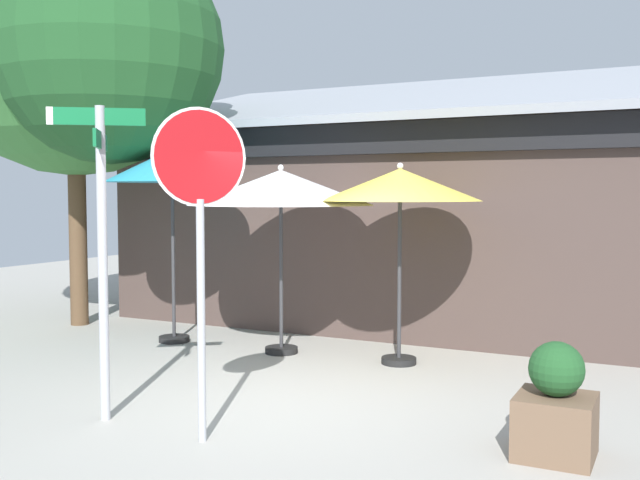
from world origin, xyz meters
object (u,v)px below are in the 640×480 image
patio_umbrella_teal_left (172,167)px  patio_umbrella_mustard_right (400,187)px  sidewalk_planter (556,408)px  street_sign_post (102,230)px  stop_sign (200,207)px  patio_umbrella_ivory_center (281,189)px  shade_tree (83,38)px

patio_umbrella_teal_left → patio_umbrella_mustard_right: (3.38, 0.17, -0.29)m
patio_umbrella_teal_left → sidewalk_planter: patio_umbrella_teal_left is taller
street_sign_post → patio_umbrella_mustard_right: bearing=63.4°
stop_sign → patio_umbrella_ivory_center: size_ratio=1.14×
sidewalk_planter → patio_umbrella_ivory_center: bearing=148.7°
stop_sign → patio_umbrella_mustard_right: stop_sign is taller
patio_umbrella_teal_left → street_sign_post: bearing=-62.3°
patio_umbrella_ivory_center → sidewalk_planter: bearing=-31.3°
patio_umbrella_mustard_right → shade_tree: (-5.27, 0.09, 2.33)m
stop_sign → shade_tree: 6.46m
patio_umbrella_mustard_right → street_sign_post: bearing=-116.6°
sidewalk_planter → patio_umbrella_teal_left: bearing=157.6°
patio_umbrella_teal_left → patio_umbrella_ivory_center: (1.75, 0.05, -0.31)m
patio_umbrella_mustard_right → patio_umbrella_ivory_center: bearing=-175.7°
street_sign_post → patio_umbrella_mustard_right: street_sign_post is taller
street_sign_post → stop_sign: (1.18, -0.08, 0.23)m
patio_umbrella_ivory_center → shade_tree: shade_tree is taller
street_sign_post → patio_umbrella_teal_left: street_sign_post is taller
patio_umbrella_ivory_center → patio_umbrella_mustard_right: patio_umbrella_ivory_center is taller
patio_umbrella_teal_left → patio_umbrella_mustard_right: size_ratio=1.13×
stop_sign → patio_umbrella_teal_left: (-2.87, 3.30, 0.48)m
stop_sign → sidewalk_planter: (2.79, 0.97, -1.63)m
patio_umbrella_mustard_right → stop_sign: bearing=-98.4°
street_sign_post → sidewalk_planter: (3.97, 0.89, -1.40)m
patio_umbrella_ivory_center → sidewalk_planter: size_ratio=2.66×
patio_umbrella_teal_left → sidewalk_planter: (5.66, -2.33, -2.11)m
street_sign_post → patio_umbrella_mustard_right: size_ratio=1.17×
patio_umbrella_teal_left → patio_umbrella_ivory_center: size_ratio=1.13×
shade_tree → sidewalk_planter: 9.00m
patio_umbrella_teal_left → patio_umbrella_ivory_center: bearing=1.5°
patio_umbrella_ivory_center → sidewalk_planter: 4.92m
patio_umbrella_mustard_right → sidewalk_planter: bearing=-47.7°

